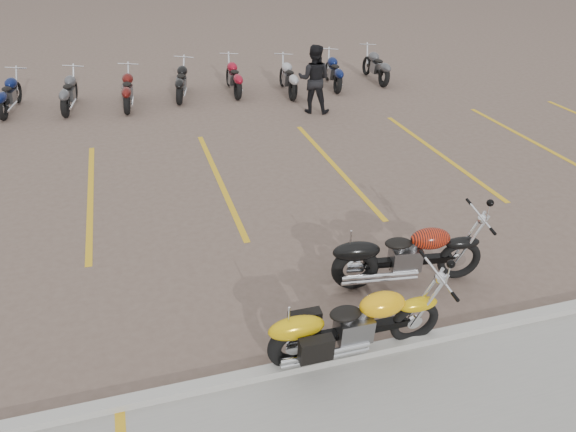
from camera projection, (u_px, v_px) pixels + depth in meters
name	position (u px, v px, depth m)	size (l,w,h in m)	color
ground	(265.00, 282.00, 8.93)	(100.00, 100.00, 0.00)	#6D584E
curb	(304.00, 365.00, 7.22)	(60.00, 0.18, 0.12)	#ADAAA3
parking_stripes	(219.00, 180.00, 12.29)	(38.00, 5.50, 0.01)	gold
yellow_cruiser	(351.00, 325.00, 7.25)	(2.38, 0.35, 0.98)	black
flame_cruiser	(404.00, 257.00, 8.66)	(2.40, 0.53, 0.99)	black
person_b	(314.00, 79.00, 15.96)	(0.94, 0.73, 1.93)	black
bg_bike_row	(126.00, 86.00, 16.79)	(17.37, 2.06, 1.10)	black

